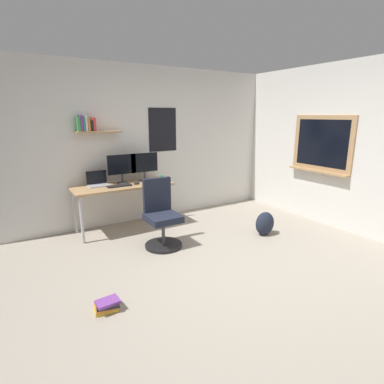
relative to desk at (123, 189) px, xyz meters
name	(u,v)px	position (x,y,z in m)	size (l,w,h in m)	color
ground_plane	(234,274)	(0.59, -2.07, -0.66)	(5.20, 5.20, 0.00)	#9E9384
wall_back	(146,145)	(0.59, 0.38, 0.64)	(5.00, 0.30, 2.60)	silver
wall_right	(366,150)	(3.04, -2.04, 0.64)	(0.22, 5.00, 2.60)	silver
desk	(123,189)	(0.00, 0.00, 0.00)	(1.53, 0.60, 0.73)	tan
office_chair	(161,218)	(0.24, -0.88, -0.25)	(0.52, 0.52, 0.95)	black
laptop	(98,182)	(-0.34, 0.14, 0.13)	(0.31, 0.21, 0.23)	#ADAFB5
monitor_primary	(122,167)	(0.04, 0.10, 0.34)	(0.46, 0.17, 0.46)	#38383D
monitor_secondary	(144,165)	(0.42, 0.10, 0.34)	(0.46, 0.17, 0.46)	#38383D
keyboard	(119,186)	(-0.08, -0.08, 0.08)	(0.37, 0.13, 0.02)	black
computer_mouse	(137,183)	(0.20, -0.08, 0.09)	(0.10, 0.06, 0.03)	#262628
coffee_mug	(161,178)	(0.66, -0.03, 0.12)	(0.08, 0.08, 0.09)	#338C4C
backpack	(265,224)	(1.76, -1.37, -0.48)	(0.32, 0.22, 0.36)	#1E2333
book_stack_on_floor	(107,305)	(-0.87, -1.97, -0.61)	(0.25, 0.20, 0.11)	gold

